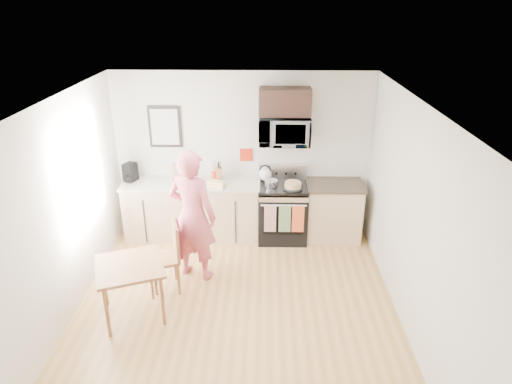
{
  "coord_description": "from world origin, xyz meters",
  "views": [
    {
      "loc": [
        0.34,
        -4.52,
        3.64
      ],
      "look_at": [
        0.23,
        1.0,
        1.23
      ],
      "focal_mm": 32.0,
      "sensor_mm": 36.0,
      "label": 1
    }
  ],
  "objects_px": {
    "microwave": "(284,130)",
    "chair": "(172,247)",
    "dining_table": "(130,271)",
    "range": "(282,213)",
    "person": "(193,216)",
    "cake": "(293,185)"
  },
  "relations": [
    {
      "from": "person",
      "to": "dining_table",
      "type": "xyz_separation_m",
      "value": [
        -0.63,
        -0.88,
        -0.29
      ]
    },
    {
      "from": "microwave",
      "to": "dining_table",
      "type": "height_order",
      "value": "microwave"
    },
    {
      "from": "person",
      "to": "cake",
      "type": "bearing_deg",
      "value": -125.68
    },
    {
      "from": "person",
      "to": "dining_table",
      "type": "bearing_deg",
      "value": 74.5
    },
    {
      "from": "person",
      "to": "chair",
      "type": "height_order",
      "value": "person"
    },
    {
      "from": "dining_table",
      "to": "chair",
      "type": "bearing_deg",
      "value": 55.27
    },
    {
      "from": "dining_table",
      "to": "chair",
      "type": "height_order",
      "value": "chair"
    },
    {
      "from": "person",
      "to": "chair",
      "type": "distance_m",
      "value": 0.49
    },
    {
      "from": "microwave",
      "to": "cake",
      "type": "height_order",
      "value": "microwave"
    },
    {
      "from": "dining_table",
      "to": "chair",
      "type": "distance_m",
      "value": 0.69
    },
    {
      "from": "range",
      "to": "person",
      "type": "bearing_deg",
      "value": -138.86
    },
    {
      "from": "chair",
      "to": "cake",
      "type": "relative_size",
      "value": 3.14
    },
    {
      "from": "person",
      "to": "cake",
      "type": "relative_size",
      "value": 6.01
    },
    {
      "from": "chair",
      "to": "cake",
      "type": "height_order",
      "value": "cake"
    },
    {
      "from": "microwave",
      "to": "dining_table",
      "type": "distance_m",
      "value": 3.02
    },
    {
      "from": "chair",
      "to": "range",
      "type": "bearing_deg",
      "value": 25.77
    },
    {
      "from": "range",
      "to": "person",
      "type": "relative_size",
      "value": 0.63
    },
    {
      "from": "chair",
      "to": "cake",
      "type": "xyz_separation_m",
      "value": [
        1.62,
        1.26,
        0.35
      ]
    },
    {
      "from": "microwave",
      "to": "chair",
      "type": "height_order",
      "value": "microwave"
    },
    {
      "from": "range",
      "to": "chair",
      "type": "xyz_separation_m",
      "value": [
        -1.48,
        -1.4,
        0.18
      ]
    },
    {
      "from": "range",
      "to": "microwave",
      "type": "height_order",
      "value": "microwave"
    },
    {
      "from": "microwave",
      "to": "cake",
      "type": "distance_m",
      "value": 0.84
    }
  ]
}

